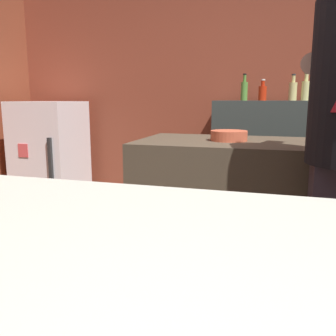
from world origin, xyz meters
The scene contains 8 objects.
wall_back centered at (0.00, 2.20, 1.35)m, with size 5.20×0.10×2.70m, color brown.
back_shelf centered at (-0.12, 1.92, 0.57)m, with size 0.78×0.36×1.14m, color #333B38.
mini_fridge centered at (-2.07, 1.75, 0.57)m, with size 0.57×0.58×1.13m.
mixing_bowl centered at (-0.23, 0.66, 0.97)m, with size 0.19×0.19×0.05m, color #C7593A.
bottle_vinegar centered at (0.21, 1.97, 1.23)m, with size 0.07×0.07×0.23m.
bottle_soy centered at (-0.27, 1.96, 1.23)m, with size 0.06×0.06×0.22m.
bottle_olive_oil centered at (-0.12, 1.95, 1.21)m, with size 0.07×0.07×0.17m.
bottle_hot_sauce centered at (0.12, 1.94, 1.22)m, with size 0.06×0.06×0.21m.
Camera 1 is at (0.01, -1.24, 1.15)m, focal length 38.95 mm.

